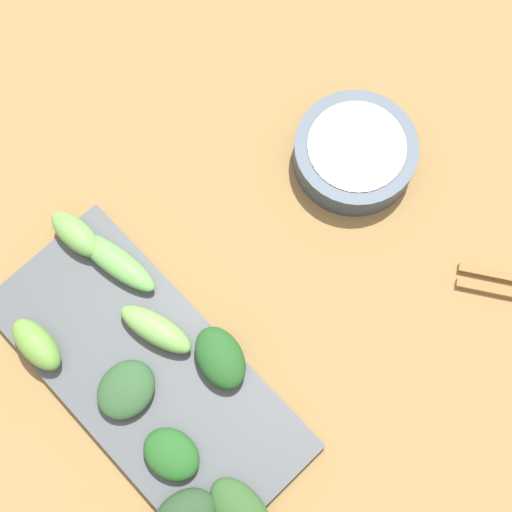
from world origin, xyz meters
TOP-DOWN VIEW (x-y plane):
  - tabletop at (0.00, 0.00)m, footprint 2.10×2.10m
  - sauce_bowl at (-0.18, -0.02)m, footprint 0.13×0.13m
  - serving_plate at (0.13, 0.00)m, footprint 0.15×0.33m
  - broccoli_stalk_0 at (0.09, -0.02)m, footprint 0.05×0.08m
  - broccoli_leafy_1 at (0.16, 0.07)m, footprint 0.05×0.06m
  - broccoli_stalk_2 at (0.09, -0.15)m, footprint 0.03×0.07m
  - broccoli_leafy_4 at (0.15, 0.00)m, footprint 0.07×0.06m
  - broccoli_stalk_5 at (0.08, -0.10)m, footprint 0.04×0.10m
  - broccoli_leafy_6 at (0.15, 0.15)m, footprint 0.05×0.07m
  - broccoli_stalk_7 at (0.19, -0.09)m, footprint 0.03×0.06m
  - broccoli_leafy_8 at (0.07, 0.04)m, footprint 0.06×0.07m

SIDE VIEW (x-z plane):
  - tabletop at x=0.00m, z-range 0.00..0.02m
  - serving_plate at x=0.13m, z-range 0.02..0.03m
  - sauce_bowl at x=-0.18m, z-range 0.02..0.06m
  - broccoli_stalk_5 at x=0.08m, z-range 0.03..0.05m
  - broccoli_leafy_6 at x=0.15m, z-range 0.03..0.05m
  - broccoli_leafy_4 at x=0.15m, z-range 0.03..0.05m
  - broccoli_leafy_1 at x=0.16m, z-range 0.03..0.06m
  - broccoli_stalk_0 at x=0.09m, z-range 0.03..0.06m
  - broccoli_stalk_2 at x=0.09m, z-range 0.03..0.06m
  - broccoli_leafy_8 at x=0.07m, z-range 0.03..0.06m
  - broccoli_stalk_7 at x=0.19m, z-range 0.03..0.06m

